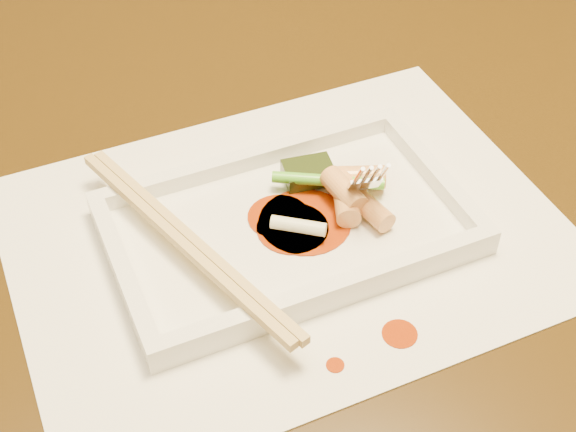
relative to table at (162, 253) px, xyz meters
name	(u,v)px	position (x,y,z in m)	size (l,w,h in m)	color
table	(162,253)	(0.00, 0.00, 0.00)	(1.40, 0.90, 0.75)	black
placemat	(288,234)	(0.07, -0.11, 0.10)	(0.40, 0.30, 0.00)	white
sauce_splatter_a	(400,334)	(0.10, -0.23, 0.10)	(0.02, 0.02, 0.00)	#9B2D04
sauce_splatter_b	(335,365)	(0.05, -0.23, 0.10)	(0.01, 0.01, 0.00)	#9B2D04
plate_base	(288,229)	(0.07, -0.11, 0.11)	(0.26, 0.16, 0.01)	white
plate_rim_far	(250,159)	(0.07, -0.04, 0.12)	(0.26, 0.01, 0.01)	white
plate_rim_near	(333,290)	(0.07, -0.19, 0.12)	(0.26, 0.01, 0.01)	white
plate_rim_left	(123,270)	(-0.05, -0.11, 0.12)	(0.01, 0.14, 0.01)	white
plate_rim_right	(434,173)	(0.20, -0.11, 0.12)	(0.01, 0.14, 0.01)	white
veg_piece	(308,172)	(0.11, -0.07, 0.12)	(0.04, 0.03, 0.01)	black
scallion_white	(298,226)	(0.08, -0.13, 0.12)	(0.01, 0.01, 0.04)	#EAEACC
scallion_green	(328,180)	(0.12, -0.09, 0.12)	(0.01, 0.01, 0.09)	#44A81B
chopstick_a	(180,242)	(-0.01, -0.11, 0.13)	(0.01, 0.24, 0.01)	tan
chopstick_b	(191,239)	(0.00, -0.11, 0.13)	(0.01, 0.24, 0.01)	tan
fork	(368,108)	(0.14, -0.10, 0.18)	(0.09, 0.10, 0.14)	silver
sauce_blob_0	(305,222)	(0.09, -0.12, 0.11)	(0.07, 0.07, 0.00)	#9B2D04
sauce_blob_1	(293,228)	(0.08, -0.12, 0.11)	(0.05, 0.05, 0.00)	#9B2D04
sauce_blob_2	(279,217)	(0.07, -0.10, 0.11)	(0.05, 0.05, 0.00)	#9B2D04
rice_cake_0	(358,178)	(0.14, -0.10, 0.12)	(0.02, 0.02, 0.04)	#EFBA6F
rice_cake_1	(368,207)	(0.13, -0.13, 0.12)	(0.02, 0.02, 0.04)	#EFBA6F
rice_cake_2	(344,191)	(0.12, -0.11, 0.13)	(0.02, 0.02, 0.04)	#EFBA6F
rice_cake_3	(346,197)	(0.12, -0.11, 0.12)	(0.02, 0.02, 0.05)	#EFBA6F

